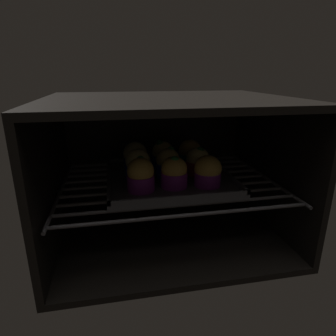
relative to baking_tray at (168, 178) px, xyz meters
The scene contains 12 objects.
oven_cavity 4.43cm from the baking_tray, 90.00° to the left, with size 59.00×47.00×37.00cm.
oven_rack 1.18cm from the baking_tray, 90.00° to the right, with size 54.80×42.00×0.80cm.
baking_tray is the anchor object (origin of this frame).
muffin_row0_col0 12.24cm from the baking_tray, 133.87° to the right, with size 6.37×6.37×7.99cm.
muffin_row0_col1 8.58cm from the baking_tray, 92.67° to the right, with size 6.37×6.37×7.70cm.
muffin_row0_col2 12.21cm from the baking_tray, 46.01° to the right, with size 6.59×6.59×7.49cm.
muffin_row1_col0 8.89cm from the baking_tray, behind, with size 6.37×6.37×7.76cm.
muffin_row1_col1 3.97cm from the baking_tray, 11.98° to the left, with size 6.37×6.37×7.87cm.
muffin_row1_col2 8.98cm from the baking_tray, ahead, with size 6.37×6.37×7.57cm.
muffin_row2_col0 12.07cm from the baking_tray, 133.37° to the left, with size 6.68×6.68×7.60cm.
muffin_row2_col1 8.66cm from the baking_tray, 89.05° to the left, with size 6.37×6.37×8.15cm.
muffin_row2_col2 11.94cm from the baking_tray, 44.68° to the left, with size 6.56×6.56×7.66cm.
Camera 1 is at (-13.62, -47.72, 41.07)cm, focal length 30.81 mm.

